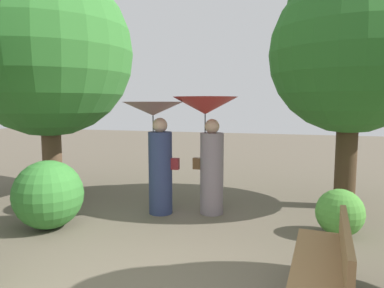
{
  "coord_description": "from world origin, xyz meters",
  "views": [
    {
      "loc": [
        1.77,
        -3.06,
        1.95
      ],
      "look_at": [
        0.0,
        3.16,
        1.2
      ],
      "focal_mm": 32.82,
      "sensor_mm": 36.0,
      "label": 1
    }
  ],
  "objects_px": {
    "tree_mid_left": "(47,39)",
    "park_bench": "(327,258)",
    "tree_mid_right": "(352,39)",
    "person_right": "(208,132)",
    "person_left": "(157,140)"
  },
  "relations": [
    {
      "from": "person_left",
      "to": "park_bench",
      "type": "distance_m",
      "value": 3.62
    },
    {
      "from": "tree_mid_left",
      "to": "tree_mid_right",
      "type": "relative_size",
      "value": 1.09
    },
    {
      "from": "person_left",
      "to": "tree_mid_right",
      "type": "bearing_deg",
      "value": -72.03
    },
    {
      "from": "person_right",
      "to": "tree_mid_right",
      "type": "distance_m",
      "value": 3.11
    },
    {
      "from": "person_right",
      "to": "park_bench",
      "type": "bearing_deg",
      "value": -149.27
    },
    {
      "from": "person_left",
      "to": "person_right",
      "type": "distance_m",
      "value": 0.91
    },
    {
      "from": "person_right",
      "to": "tree_mid_right",
      "type": "relative_size",
      "value": 0.43
    },
    {
      "from": "person_right",
      "to": "tree_mid_left",
      "type": "distance_m",
      "value": 3.98
    },
    {
      "from": "park_bench",
      "to": "tree_mid_left",
      "type": "height_order",
      "value": "tree_mid_left"
    },
    {
      "from": "person_left",
      "to": "park_bench",
      "type": "bearing_deg",
      "value": -135.37
    },
    {
      "from": "tree_mid_left",
      "to": "park_bench",
      "type": "bearing_deg",
      "value": -29.2
    },
    {
      "from": "person_left",
      "to": "park_bench",
      "type": "height_order",
      "value": "person_left"
    },
    {
      "from": "person_left",
      "to": "tree_mid_right",
      "type": "xyz_separation_m",
      "value": [
        3.27,
        1.3,
        1.79
      ]
    },
    {
      "from": "tree_mid_left",
      "to": "person_right",
      "type": "bearing_deg",
      "value": -6.13
    },
    {
      "from": "park_bench",
      "to": "tree_mid_right",
      "type": "relative_size",
      "value": 0.32
    }
  ]
}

